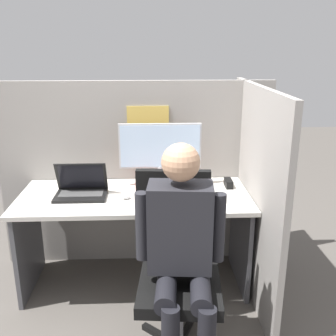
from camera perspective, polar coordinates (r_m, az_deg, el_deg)
The scene contains 12 objects.
ground_plane at distance 2.83m, azimuth -4.79°, elevation -20.10°, with size 12.00×12.00×0.00m, color #514C47.
cubicle_panel_back at distance 3.12m, azimuth -4.64°, elevation -0.96°, with size 2.12×0.05×1.47m.
cubicle_panel_right at distance 2.80m, azimuth 12.41°, elevation -3.64°, with size 0.04×1.33×1.47m.
desk at distance 2.84m, azimuth -4.82°, elevation -6.97°, with size 1.62×0.69×0.71m.
paper_box at distance 2.95m, azimuth -1.12°, elevation -1.98°, with size 0.32×0.21×0.06m.
monitor at distance 2.87m, azimuth -1.15°, elevation 2.82°, with size 0.60×0.19×0.41m.
laptop at distance 2.80m, azimuth -12.49°, elevation -3.08°, with size 0.35×0.24×0.24m.
mouse at distance 2.71m, azimuth -6.10°, elevation -4.12°, with size 0.06×0.05×0.04m.
stapler at distance 2.95m, azimuth 8.76°, elevation -2.18°, with size 0.05×0.13×0.06m.
carrot_toy at distance 2.57m, azimuth -2.75°, elevation -5.19°, with size 0.05×0.15×0.05m.
office_chair at distance 2.35m, azimuth 1.26°, elevation -13.58°, with size 0.53×0.58×1.03m.
person at distance 2.10m, azimuth 2.00°, elevation -10.95°, with size 0.48×0.46×1.26m.
Camera 1 is at (0.12, -2.24, 1.73)m, focal length 42.00 mm.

